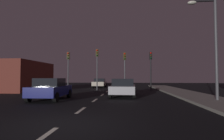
# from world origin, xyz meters

# --- Properties ---
(ground_plane) EXTENTS (80.00, 80.00, 0.00)m
(ground_plane) POSITION_xyz_m (0.00, 7.00, 0.00)
(ground_plane) COLOR black
(sidewalk_curb_right) EXTENTS (3.00, 40.00, 0.15)m
(sidewalk_curb_right) POSITION_xyz_m (7.50, 7.00, 0.07)
(sidewalk_curb_right) COLOR gray
(sidewalk_curb_right) RESTS_ON ground_plane
(lane_stripe_nearest) EXTENTS (0.16, 1.60, 0.01)m
(lane_stripe_nearest) POSITION_xyz_m (0.00, -1.20, 0.00)
(lane_stripe_nearest) COLOR silver
(lane_stripe_nearest) RESTS_ON ground_plane
(lane_stripe_second) EXTENTS (0.16, 1.60, 0.01)m
(lane_stripe_second) POSITION_xyz_m (0.00, 2.60, 0.00)
(lane_stripe_second) COLOR silver
(lane_stripe_second) RESTS_ON ground_plane
(lane_stripe_third) EXTENTS (0.16, 1.60, 0.01)m
(lane_stripe_third) POSITION_xyz_m (0.00, 6.40, 0.00)
(lane_stripe_third) COLOR silver
(lane_stripe_third) RESTS_ON ground_plane
(lane_stripe_fourth) EXTENTS (0.16, 1.60, 0.01)m
(lane_stripe_fourth) POSITION_xyz_m (0.00, 10.20, 0.00)
(lane_stripe_fourth) COLOR silver
(lane_stripe_fourth) RESTS_ON ground_plane
(lane_stripe_fifth) EXTENTS (0.16, 1.60, 0.01)m
(lane_stripe_fifth) POSITION_xyz_m (0.00, 14.00, 0.00)
(lane_stripe_fifth) COLOR silver
(lane_stripe_fifth) RESTS_ON ground_plane
(traffic_signal_far_left) EXTENTS (0.32, 0.38, 4.68)m
(traffic_signal_far_left) POSITION_xyz_m (-5.04, 15.91, 3.29)
(traffic_signal_far_left) COLOR #4C4C51
(traffic_signal_far_left) RESTS_ON ground_plane
(traffic_signal_center_left) EXTENTS (0.32, 0.38, 5.00)m
(traffic_signal_center_left) POSITION_xyz_m (-1.43, 15.91, 3.50)
(traffic_signal_center_left) COLOR #4C4C51
(traffic_signal_center_left) RESTS_ON ground_plane
(traffic_signal_center_right) EXTENTS (0.32, 0.38, 4.54)m
(traffic_signal_center_right) POSITION_xyz_m (1.93, 15.91, 3.20)
(traffic_signal_center_right) COLOR #4C4C51
(traffic_signal_center_right) RESTS_ON ground_plane
(traffic_signal_far_right) EXTENTS (0.32, 0.38, 4.59)m
(traffic_signal_far_right) POSITION_xyz_m (5.02, 15.91, 3.23)
(traffic_signal_far_right) COLOR black
(traffic_signal_far_right) RESTS_ON ground_plane
(car_stopped_ahead) EXTENTS (2.16, 4.57, 1.44)m
(car_stopped_ahead) POSITION_xyz_m (1.89, 9.04, 0.74)
(car_stopped_ahead) COLOR silver
(car_stopped_ahead) RESTS_ON ground_plane
(car_adjacent_lane) EXTENTS (2.06, 3.95, 1.50)m
(car_adjacent_lane) POSITION_xyz_m (-3.08, 6.28, 0.76)
(car_adjacent_lane) COLOR navy
(car_adjacent_lane) RESTS_ON ground_plane
(car_oncoming_far) EXTENTS (1.89, 4.05, 1.39)m
(car_oncoming_far) POSITION_xyz_m (-2.00, 21.77, 0.72)
(car_oncoming_far) COLOR beige
(car_oncoming_far) RESTS_ON ground_plane
(street_lamp_right) EXTENTS (1.80, 0.36, 6.56)m
(street_lamp_right) POSITION_xyz_m (7.51, 5.98, 3.99)
(street_lamp_right) COLOR #4C4C51
(street_lamp_right) RESTS_ON ground_plane
(storefront_left) EXTENTS (5.33, 7.87, 3.39)m
(storefront_left) POSITION_xyz_m (-10.66, 14.62, 1.70)
(storefront_left) COLOR maroon
(storefront_left) RESTS_ON ground_plane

